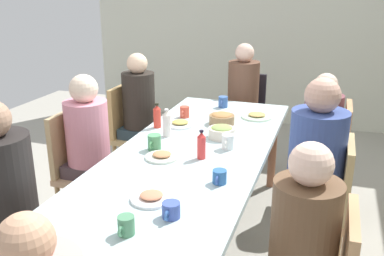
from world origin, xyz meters
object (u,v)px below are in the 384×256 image
Objects in this scene: plate_1 at (152,197)px; cup_4 at (228,142)px; person_6 at (4,189)px; bottle_2 at (201,145)px; person_1 at (243,95)px; bowl_1 at (222,132)px; cup_5 at (154,142)px; cup_6 at (171,210)px; plate_0 at (162,156)px; bowl_0 at (222,118)px; dining_table at (192,160)px; person_0 at (314,162)px; person_4 at (300,250)px; person_2 at (319,132)px; plate_3 at (257,116)px; chair_2 at (330,152)px; cup_0 at (223,102)px; chair_0 at (326,202)px; bottle_1 at (167,124)px; chair_3 at (80,165)px; cup_3 at (219,177)px; chair_7 at (132,130)px; plate_2 at (180,124)px; cup_2 at (185,112)px; person_7 at (140,110)px; chair_1 at (244,114)px; cup_1 at (126,226)px; bottle_0 at (157,116)px; person_3 at (89,141)px.

cup_4 is (-0.79, 0.19, 0.03)m from plate_1.
bottle_2 is at bearing 130.15° from person_6.
person_1 is 1.26m from bowl_1.
cup_5 is 0.85m from cup_6.
bowl_0 reaches higher than plate_0.
dining_table is 1.97× the size of person_0.
bowl_1 is at bearing -150.33° from person_4.
person_2 is 1.35m from plate_0.
person_0 is 0.96m from plate_3.
chair_2 is 7.83× the size of cup_0.
chair_0 is 1.16m from bottle_1.
chair_3 is at bearing -96.29° from cup_5.
plate_1 is (1.52, -0.73, 0.08)m from person_2.
chair_0 is at bearing 126.04° from cup_3.
bottle_2 is (0.11, -0.75, 0.31)m from chair_0.
cup_3 is (1.23, 1.14, 0.26)m from chair_7.
plate_2 is 0.40m from bowl_1.
dining_table is 22.47× the size of cup_2.
person_7 is 5.73× the size of plate_1.
chair_1 reaches higher than dining_table.
plate_2 is (0.39, 0.60, 0.24)m from chair_7.
person_4 is 1.08m from cup_4.
person_4 is 5.66× the size of plate_1.
plate_2 is 2.04× the size of cup_1.
bottle_2 is at bearing 46.65° from bottle_0.
cup_1 is 0.90m from bottle_2.
bowl_0 is at bearing 74.23° from chair_7.
person_3 is 1.00× the size of person_4.
person_6 is at bearing -44.05° from plate_0.
person_3 reaches higher than cup_6.
chair_0 is 0.74m from cup_3.
cup_5 is at bearing -45.07° from bowl_1.
cup_3 is at bearing 42.65° from chair_7.
cup_2 is 0.32m from bottle_0.
person_6 is 5.46× the size of plate_2.
chair_1 is at bearing 136.49° from person_7.
cup_5 reaches higher than cup_0.
plate_2 is at bearing -147.87° from cup_3.
cup_5 is (-0.94, -0.27, 0.01)m from cup_1.
person_7 is 1.04m from cup_5.
bottle_2 is (0.11, 0.85, 0.12)m from person_3.
person_1 is at bearing -162.31° from person_4.
person_6 is 0.79m from plate_1.
plate_2 is at bearing 130.93° from person_3.
person_2 is 1.51m from person_7.
cup_4 is (0.19, 0.09, 0.00)m from bowl_1.
bottle_1 reaches higher than plate_0.
person_3 is (0.00, -0.75, 0.04)m from dining_table.
cup_1 is at bearing -35.36° from person_0.
cup_2 is 0.61× the size of bottle_0.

